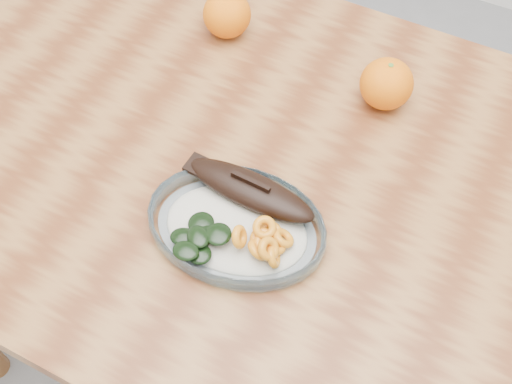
# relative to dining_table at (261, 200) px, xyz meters

# --- Properties ---
(ground) EXTENTS (3.00, 3.00, 0.00)m
(ground) POSITION_rel_dining_table_xyz_m (0.00, 0.00, -0.65)
(ground) COLOR slate
(ground) RESTS_ON ground
(dining_table) EXTENTS (1.20, 0.80, 0.75)m
(dining_table) POSITION_rel_dining_table_xyz_m (0.00, 0.00, 0.00)
(dining_table) COLOR brown
(dining_table) RESTS_ON ground
(plated_meal) EXTENTS (0.52, 0.52, 0.08)m
(plated_meal) POSITION_rel_dining_table_xyz_m (0.02, -0.12, 0.12)
(plated_meal) COLOR white
(plated_meal) RESTS_ON dining_table
(orange_left) EXTENTS (0.08, 0.08, 0.08)m
(orange_left) POSITION_rel_dining_table_xyz_m (-0.18, 0.23, 0.14)
(orange_left) COLOR #FF5405
(orange_left) RESTS_ON dining_table
(orange_right) EXTENTS (0.08, 0.08, 0.08)m
(orange_right) POSITION_rel_dining_table_xyz_m (0.12, 0.20, 0.14)
(orange_right) COLOR #FF5405
(orange_right) RESTS_ON dining_table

